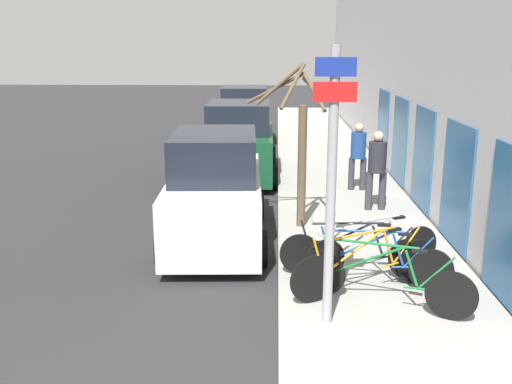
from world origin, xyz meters
name	(u,v)px	position (x,y,z in m)	size (l,w,h in m)	color
ground_plane	(242,186)	(0.00, 11.20, 0.00)	(80.00, 80.00, 0.00)	#28282B
sidewalk_curb	(328,163)	(2.60, 14.00, 0.07)	(3.20, 32.00, 0.15)	#9E9B93
building_facade	(389,63)	(4.35, 13.93, 3.22)	(0.23, 32.00, 6.50)	#BCBCC1
signpost	(331,183)	(1.65, 3.04, 2.07)	(0.53, 0.15, 3.62)	#939399
bicycle_0	(384,280)	(2.48, 3.54, 0.56)	(2.32, 1.07, 0.96)	black
bicycle_1	(367,266)	(2.32, 4.02, 0.57)	(2.32, 1.10, 0.98)	black
bicycle_2	(375,262)	(2.47, 4.24, 0.54)	(2.29, 0.58, 0.92)	black
bicycle_3	(355,253)	(2.21, 4.61, 0.55)	(2.40, 0.44, 0.93)	black
bicycle_4	(374,249)	(2.54, 4.78, 0.55)	(2.27, 1.03, 0.94)	black
parked_car_0	(216,192)	(-0.22, 6.66, 0.99)	(2.09, 4.43, 2.17)	silver
parked_car_1	(239,144)	(-0.12, 12.12, 1.01)	(2.16, 4.25, 2.21)	#144728
parked_car_2	(245,119)	(-0.26, 17.73, 1.02)	(2.08, 4.25, 2.24)	gray
pedestrian_near	(377,165)	(3.18, 8.51, 1.18)	(0.47, 0.40, 1.78)	#333338
pedestrian_far	(358,152)	(3.01, 10.32, 1.14)	(0.45, 0.38, 1.71)	#333338
street_tree	(300,145)	(1.41, 7.25, 1.83)	(1.69, 1.91, 3.29)	brown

